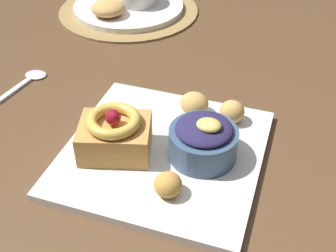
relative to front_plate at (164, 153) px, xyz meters
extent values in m
cube|color=brown|center=(-0.06, 0.14, -0.03)|extent=(1.38, 1.13, 0.04)
cylinder|color=brown|center=(-0.66, 0.62, -0.39)|extent=(0.07, 0.07, 0.69)
cylinder|color=#997A47|center=(-0.24, 0.44, 0.00)|extent=(0.32, 0.32, 0.00)
cube|color=white|center=(0.00, 0.00, 0.00)|extent=(0.28, 0.28, 0.01)
cube|color=#C68E47|center=(-0.06, -0.02, 0.03)|extent=(0.12, 0.10, 0.05)
torus|color=#E5BC4C|center=(-0.06, -0.02, 0.06)|extent=(0.09, 0.09, 0.02)
sphere|color=maroon|center=(-0.06, -0.02, 0.07)|extent=(0.02, 0.02, 0.02)
cylinder|color=#3D5675|center=(0.06, 0.01, 0.03)|extent=(0.10, 0.10, 0.04)
ellipsoid|color=#28234C|center=(0.06, 0.01, 0.05)|extent=(0.08, 0.08, 0.02)
ellipsoid|color=#EAD666|center=(0.06, 0.00, 0.07)|extent=(0.03, 0.03, 0.01)
ellipsoid|color=tan|center=(0.02, 0.10, 0.02)|extent=(0.04, 0.04, 0.04)
ellipsoid|color=gold|center=(0.03, -0.08, 0.02)|extent=(0.04, 0.04, 0.03)
ellipsoid|color=tan|center=(0.08, 0.10, 0.02)|extent=(0.04, 0.04, 0.04)
cylinder|color=white|center=(-0.24, 0.44, 0.01)|extent=(0.25, 0.25, 0.01)
ellipsoid|color=tan|center=(-0.26, 0.38, 0.03)|extent=(0.07, 0.07, 0.03)
cube|color=silver|center=(-0.30, 0.07, 0.00)|extent=(0.02, 0.10, 0.00)
ellipsoid|color=silver|center=(-0.29, 0.13, 0.00)|extent=(0.04, 0.03, 0.00)
camera|label=1|loc=(0.16, -0.45, 0.43)|focal=47.28mm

